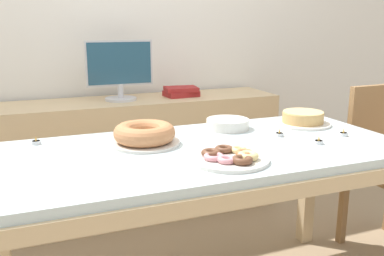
{
  "coord_description": "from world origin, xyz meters",
  "views": [
    {
      "loc": [
        -0.67,
        -1.59,
        1.28
      ],
      "look_at": [
        -0.0,
        0.11,
        0.83
      ],
      "focal_mm": 40.0,
      "sensor_mm": 36.0,
      "label": 1
    }
  ],
  "objects_px": {
    "tealight_near_front": "(343,134)",
    "tealight_right_edge": "(279,134)",
    "cake_chocolate_round": "(303,119)",
    "pastry_platter": "(230,157)",
    "tealight_near_cakes": "(36,142)",
    "computer_monitor": "(120,71)",
    "plate_stack": "(228,124)",
    "cake_golden_bundt": "(145,135)",
    "book_stack": "(181,92)",
    "tealight_left_edge": "(319,142)"
  },
  "relations": [
    {
      "from": "computer_monitor",
      "to": "book_stack",
      "type": "distance_m",
      "value": 0.44
    },
    {
      "from": "cake_golden_bundt",
      "to": "plate_stack",
      "type": "height_order",
      "value": "cake_golden_bundt"
    },
    {
      "from": "computer_monitor",
      "to": "pastry_platter",
      "type": "xyz_separation_m",
      "value": [
        0.13,
        -1.3,
        -0.2
      ]
    },
    {
      "from": "cake_chocolate_round",
      "to": "pastry_platter",
      "type": "height_order",
      "value": "cake_chocolate_round"
    },
    {
      "from": "cake_golden_bundt",
      "to": "pastry_platter",
      "type": "distance_m",
      "value": 0.42
    },
    {
      "from": "tealight_near_cakes",
      "to": "tealight_right_edge",
      "type": "distance_m",
      "value": 1.08
    },
    {
      "from": "book_stack",
      "to": "tealight_near_front",
      "type": "relative_size",
      "value": 5.83
    },
    {
      "from": "computer_monitor",
      "to": "tealight_near_front",
      "type": "xyz_separation_m",
      "value": [
        0.78,
        -1.16,
        -0.21
      ]
    },
    {
      "from": "cake_chocolate_round",
      "to": "tealight_left_edge",
      "type": "xyz_separation_m",
      "value": [
        -0.15,
        -0.33,
        -0.02
      ]
    },
    {
      "from": "book_stack",
      "to": "cake_golden_bundt",
      "type": "xyz_separation_m",
      "value": [
        -0.52,
        -0.96,
        -0.02
      ]
    },
    {
      "from": "plate_stack",
      "to": "tealight_near_front",
      "type": "xyz_separation_m",
      "value": [
        0.44,
        -0.32,
        -0.01
      ]
    },
    {
      "from": "pastry_platter",
      "to": "computer_monitor",
      "type": "bearing_deg",
      "value": 95.66
    },
    {
      "from": "computer_monitor",
      "to": "tealight_left_edge",
      "type": "bearing_deg",
      "value": -64.35
    },
    {
      "from": "book_stack",
      "to": "plate_stack",
      "type": "height_order",
      "value": "book_stack"
    },
    {
      "from": "book_stack",
      "to": "tealight_right_edge",
      "type": "bearing_deg",
      "value": -84.99
    },
    {
      "from": "cake_golden_bundt",
      "to": "tealight_right_edge",
      "type": "xyz_separation_m",
      "value": [
        0.61,
        -0.1,
        -0.03
      ]
    },
    {
      "from": "computer_monitor",
      "to": "tealight_left_edge",
      "type": "xyz_separation_m",
      "value": [
        0.59,
        -1.23,
        -0.21
      ]
    },
    {
      "from": "tealight_near_cakes",
      "to": "book_stack",
      "type": "bearing_deg",
      "value": 39.45
    },
    {
      "from": "plate_stack",
      "to": "tealight_right_edge",
      "type": "xyz_separation_m",
      "value": [
        0.16,
        -0.22,
        -0.01
      ]
    },
    {
      "from": "cake_chocolate_round",
      "to": "tealight_right_edge",
      "type": "distance_m",
      "value": 0.29
    },
    {
      "from": "tealight_near_cakes",
      "to": "cake_golden_bundt",
      "type": "bearing_deg",
      "value": -21.51
    },
    {
      "from": "book_stack",
      "to": "tealight_near_cakes",
      "type": "bearing_deg",
      "value": -140.55
    },
    {
      "from": "computer_monitor",
      "to": "tealight_left_edge",
      "type": "distance_m",
      "value": 1.38
    },
    {
      "from": "tealight_near_cakes",
      "to": "plate_stack",
      "type": "bearing_deg",
      "value": -3.54
    },
    {
      "from": "cake_golden_bundt",
      "to": "tealight_right_edge",
      "type": "relative_size",
      "value": 7.57
    },
    {
      "from": "book_stack",
      "to": "tealight_near_front",
      "type": "bearing_deg",
      "value": -72.28
    },
    {
      "from": "computer_monitor",
      "to": "cake_golden_bundt",
      "type": "xyz_separation_m",
      "value": [
        -0.11,
        -0.96,
        -0.17
      ]
    },
    {
      "from": "computer_monitor",
      "to": "book_stack",
      "type": "relative_size",
      "value": 1.82
    },
    {
      "from": "cake_chocolate_round",
      "to": "tealight_near_cakes",
      "type": "distance_m",
      "value": 1.29
    },
    {
      "from": "cake_chocolate_round",
      "to": "plate_stack",
      "type": "xyz_separation_m",
      "value": [
        -0.4,
        0.06,
        -0.01
      ]
    },
    {
      "from": "pastry_platter",
      "to": "tealight_near_cakes",
      "type": "distance_m",
      "value": 0.85
    },
    {
      "from": "cake_golden_bundt",
      "to": "tealight_left_edge",
      "type": "relative_size",
      "value": 7.57
    },
    {
      "from": "tealight_right_edge",
      "to": "tealight_left_edge",
      "type": "bearing_deg",
      "value": -63.63
    },
    {
      "from": "plate_stack",
      "to": "tealight_near_front",
      "type": "distance_m",
      "value": 0.54
    },
    {
      "from": "cake_golden_bundt",
      "to": "tealight_left_edge",
      "type": "distance_m",
      "value": 0.75
    },
    {
      "from": "tealight_left_edge",
      "to": "tealight_near_cakes",
      "type": "bearing_deg",
      "value": 158.56
    },
    {
      "from": "tealight_near_front",
      "to": "tealight_right_edge",
      "type": "distance_m",
      "value": 0.3
    },
    {
      "from": "tealight_near_cakes",
      "to": "computer_monitor",
      "type": "bearing_deg",
      "value": 55.3
    },
    {
      "from": "tealight_right_edge",
      "to": "tealight_left_edge",
      "type": "height_order",
      "value": "same"
    },
    {
      "from": "computer_monitor",
      "to": "tealight_left_edge",
      "type": "relative_size",
      "value": 10.6
    },
    {
      "from": "cake_golden_bundt",
      "to": "tealight_left_edge",
      "type": "xyz_separation_m",
      "value": [
        0.7,
        -0.27,
        -0.03
      ]
    },
    {
      "from": "tealight_right_edge",
      "to": "tealight_near_cakes",
      "type": "bearing_deg",
      "value": 165.46
    },
    {
      "from": "pastry_platter",
      "to": "tealight_left_edge",
      "type": "height_order",
      "value": "pastry_platter"
    },
    {
      "from": "computer_monitor",
      "to": "plate_stack",
      "type": "bearing_deg",
      "value": -67.59
    },
    {
      "from": "book_stack",
      "to": "tealight_right_edge",
      "type": "distance_m",
      "value": 1.06
    },
    {
      "from": "cake_chocolate_round",
      "to": "pastry_platter",
      "type": "relative_size",
      "value": 0.94
    },
    {
      "from": "cake_golden_bundt",
      "to": "pastry_platter",
      "type": "bearing_deg",
      "value": -55.53
    },
    {
      "from": "book_stack",
      "to": "pastry_platter",
      "type": "bearing_deg",
      "value": -102.24
    },
    {
      "from": "tealight_right_edge",
      "to": "book_stack",
      "type": "bearing_deg",
      "value": 95.01
    },
    {
      "from": "computer_monitor",
      "to": "tealight_near_cakes",
      "type": "distance_m",
      "value": 0.98
    }
  ]
}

